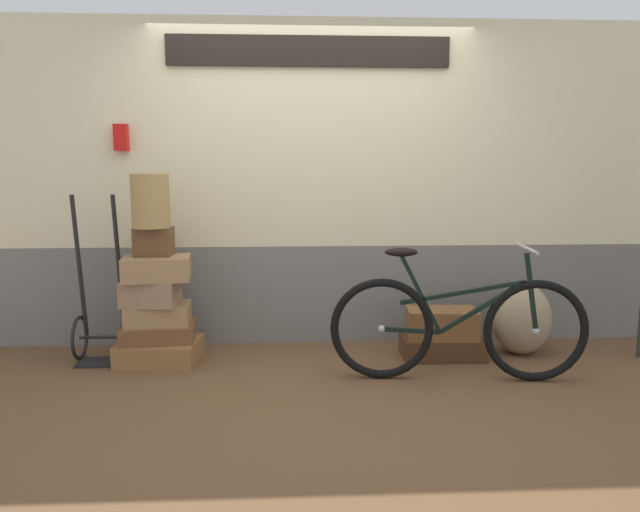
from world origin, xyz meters
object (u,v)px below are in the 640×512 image
suitcase_2 (158,314)px  bicycle (458,327)px  burlap_sack (522,319)px  suitcase_1 (159,332)px  suitcase_0 (160,352)px  wicker_basket (150,201)px  luggage_trolley (102,324)px  suitcase_4 (157,268)px  suitcase_3 (151,293)px  suitcase_6 (442,347)px  suitcase_7 (442,323)px  suitcase_5 (154,242)px

suitcase_2 → bicycle: size_ratio=0.26×
suitcase_2 → burlap_sack: burlap_sack is taller
suitcase_1 → burlap_sack: (2.75, 0.06, 0.05)m
suitcase_0 → burlap_sack: size_ratio=1.04×
suitcase_2 → wicker_basket: wicker_basket is taller
suitcase_1 → burlap_sack: size_ratio=0.95×
burlap_sack → luggage_trolley: bearing=179.4°
suitcase_4 → bicycle: 2.16m
suitcase_4 → bicycle: bearing=-18.9°
luggage_trolley → suitcase_1: bearing=-12.0°
suitcase_3 → bicycle: size_ratio=0.22×
suitcase_2 → wicker_basket: (-0.02, -0.00, 0.83)m
suitcase_0 → suitcase_6: (2.11, 0.02, -0.00)m
wicker_basket → suitcase_7: bearing=-0.3°
suitcase_3 → suitcase_7: bearing=4.9°
suitcase_3 → luggage_trolley: size_ratio=0.31×
burlap_sack → suitcase_0: bearing=-178.5°
suitcase_2 → suitcase_3: 0.17m
luggage_trolley → suitcase_6: bearing=-1.8°
suitcase_2 → luggage_trolley: (-0.44, 0.09, -0.09)m
suitcase_4 → suitcase_6: (2.10, 0.03, -0.63)m
suitcase_1 → wicker_basket: 0.96m
suitcase_6 → suitcase_5: bearing=-178.7°
suitcase_0 → bicycle: (2.08, -0.46, 0.28)m
suitcase_1 → luggage_trolley: luggage_trolley is taller
suitcase_5 → bicycle: 2.23m
suitcase_4 → suitcase_5: size_ratio=1.79×
bicycle → suitcase_2: bearing=167.1°
suitcase_6 → burlap_sack: bearing=6.2°
bicycle → suitcase_7: bearing=88.1°
suitcase_4 → wicker_basket: 0.48m
suitcase_2 → suitcase_4: size_ratio=0.97×
suitcase_0 → luggage_trolley: 0.49m
suitcase_1 → suitcase_7: suitcase_7 is taller
suitcase_5 → burlap_sack: bearing=2.9°
suitcase_2 → suitcase_4: 0.34m
suitcase_0 → suitcase_5: suitcase_5 is taller
suitcase_0 → wicker_basket: size_ratio=1.49×
suitcase_4 → suitcase_6: size_ratio=0.78×
suitcase_4 → suitcase_7: suitcase_4 is taller
burlap_sack → bicycle: 0.85m
wicker_basket → luggage_trolley: size_ratio=0.31×
suitcase_1 → bicycle: 2.15m
suitcase_1 → bicycle: (2.09, -0.47, 0.14)m
suitcase_6 → suitcase_2: bearing=-178.0°
wicker_basket → bicycle: bearing=-12.7°
suitcase_1 → suitcase_4: suitcase_4 is taller
suitcase_3 → suitcase_6: bearing=5.4°
suitcase_1 → suitcase_5: (-0.01, 0.03, 0.67)m
suitcase_0 → burlap_sack: (2.74, 0.07, 0.19)m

